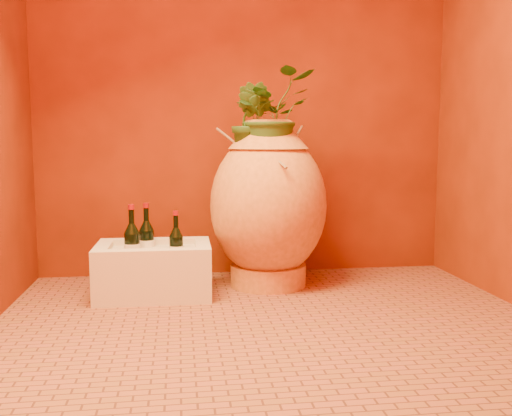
{
  "coord_description": "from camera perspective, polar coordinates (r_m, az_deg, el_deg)",
  "views": [
    {
      "loc": [
        -0.4,
        -2.49,
        0.82
      ],
      "look_at": [
        -0.02,
        0.35,
        0.48
      ],
      "focal_mm": 40.0,
      "sensor_mm": 36.0,
      "label": 1
    }
  ],
  "objects": [
    {
      "name": "amphora",
      "position": [
        3.2,
        1.23,
        0.38
      ],
      "size": [
        0.7,
        0.7,
        0.93
      ],
      "rotation": [
        0.0,
        0.0,
        0.07
      ],
      "color": "#DD8B3E",
      "rests_on": "floor"
    },
    {
      "name": "plant_main",
      "position": [
        3.16,
        1.49,
        9.26
      ],
      "size": [
        0.57,
        0.54,
        0.49
      ],
      "primitive_type": "imported",
      "rotation": [
        0.0,
        0.0,
        0.45
      ],
      "color": "#274D1B",
      "rests_on": "amphora"
    },
    {
      "name": "stone_basin",
      "position": [
        3.08,
        -10.18,
        -6.21
      ],
      "size": [
        0.6,
        0.41,
        0.28
      ],
      "rotation": [
        0.0,
        0.0,
        -0.01
      ],
      "color": "beige",
      "rests_on": "floor"
    },
    {
      "name": "wine_bottle_c",
      "position": [
        3.13,
        -10.87,
        -3.42
      ],
      "size": [
        0.08,
        0.08,
        0.33
      ],
      "color": "black",
      "rests_on": "stone_basin"
    },
    {
      "name": "wine_bottle_a",
      "position": [
        3.0,
        -7.98,
        -4.03
      ],
      "size": [
        0.08,
        0.08,
        0.31
      ],
      "color": "black",
      "rests_on": "stone_basin"
    },
    {
      "name": "wall_back",
      "position": [
        3.54,
        -1.13,
        13.75
      ],
      "size": [
        2.5,
        0.02,
        2.5
      ],
      "primitive_type": "cube",
      "color": "#5C1C05",
      "rests_on": "ground"
    },
    {
      "name": "plant_side",
      "position": [
        3.13,
        -0.46,
        8.64
      ],
      "size": [
        0.29,
        0.28,
        0.41
      ],
      "primitive_type": "imported",
      "rotation": [
        0.0,
        0.0,
        -0.58
      ],
      "color": "#274D1B",
      "rests_on": "amphora"
    },
    {
      "name": "wall_tap",
      "position": [
        3.48,
        3.29,
        4.82
      ],
      "size": [
        0.07,
        0.14,
        0.15
      ],
      "color": "#B58B29",
      "rests_on": "wall_back"
    },
    {
      "name": "floor",
      "position": [
        2.65,
        1.46,
        -11.25
      ],
      "size": [
        2.5,
        2.5,
        0.0
      ],
      "primitive_type": "plane",
      "color": "brown",
      "rests_on": "ground"
    },
    {
      "name": "wine_bottle_b",
      "position": [
        3.02,
        -12.28,
        -3.8
      ],
      "size": [
        0.08,
        0.08,
        0.34
      ],
      "color": "black",
      "rests_on": "stone_basin"
    }
  ]
}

